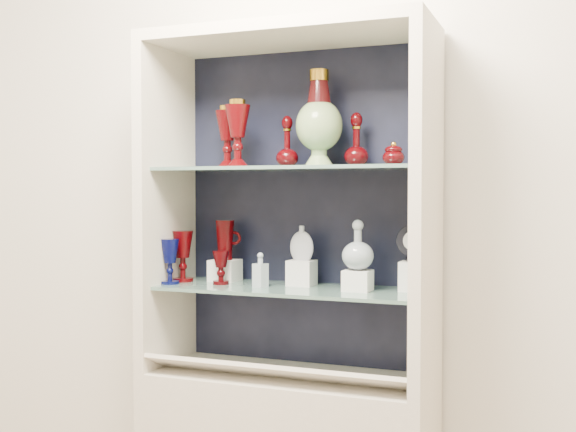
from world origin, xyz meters
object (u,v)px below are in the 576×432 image
at_px(pedestal_lamp_right, 238,134).
at_px(ruby_pitcher, 225,240).
at_px(clear_square_bottle, 260,270).
at_px(cobalt_goblet, 170,261).
at_px(cameo_medallion, 412,242).
at_px(ruby_decanter_b, 356,138).
at_px(clear_round_decanter, 358,246).
at_px(enamel_urn, 319,119).
at_px(lidded_bowl, 394,153).
at_px(pedestal_lamp_left, 227,137).
at_px(ruby_decanter_a, 287,139).
at_px(ruby_goblet_small, 221,268).
at_px(ruby_goblet_tall, 183,256).
at_px(flat_flask, 302,242).

xyz_separation_m(pedestal_lamp_right, ruby_pitcher, (-0.10, 0.10, -0.39)).
height_order(ruby_pitcher, clear_square_bottle, ruby_pitcher).
bearing_deg(cobalt_goblet, cameo_medallion, 8.32).
relative_size(ruby_decanter_b, clear_round_decanter, 1.24).
relative_size(enamel_urn, lidded_bowl, 4.07).
distance_m(pedestal_lamp_left, cobalt_goblet, 0.50).
distance_m(ruby_decanter_a, ruby_goblet_small, 0.52).
height_order(enamel_urn, clear_round_decanter, enamel_urn).
relative_size(pedestal_lamp_left, ruby_decanter_b, 1.14).
bearing_deg(ruby_pitcher, clear_round_decanter, -23.31).
relative_size(enamel_urn, ruby_decanter_b, 1.68).
xyz_separation_m(enamel_urn, cobalt_goblet, (-0.53, -0.11, -0.51)).
bearing_deg(clear_square_bottle, clear_round_decanter, 4.98).
xyz_separation_m(ruby_decanter_b, ruby_goblet_tall, (-0.65, -0.08, -0.43)).
relative_size(ruby_goblet_tall, clear_square_bottle, 1.56).
relative_size(pedestal_lamp_left, clear_round_decanter, 1.41).
bearing_deg(cobalt_goblet, ruby_decanter_a, 18.01).
bearing_deg(clear_square_bottle, cameo_medallion, 9.65).
xyz_separation_m(ruby_goblet_tall, ruby_pitcher, (0.14, 0.07, 0.06)).
relative_size(enamel_urn, ruby_goblet_tall, 1.78).
relative_size(pedestal_lamp_left, cobalt_goblet, 1.40).
distance_m(pedestal_lamp_right, clear_square_bottle, 0.49).
relative_size(ruby_decanter_b, flat_flask, 1.57).
relative_size(pedestal_lamp_right, ruby_pitcher, 1.61).
relative_size(pedestal_lamp_right, cameo_medallion, 1.85).
height_order(cobalt_goblet, ruby_goblet_tall, ruby_goblet_tall).
bearing_deg(pedestal_lamp_left, ruby_goblet_small, -88.79).
relative_size(ruby_goblet_tall, flat_flask, 1.48).
height_order(pedestal_lamp_right, flat_flask, pedestal_lamp_right).
relative_size(enamel_urn, clear_square_bottle, 2.77).
relative_size(clear_square_bottle, flat_flask, 0.95).
height_order(clear_square_bottle, cameo_medallion, cameo_medallion).
xyz_separation_m(enamel_urn, ruby_decanter_a, (-0.13, 0.02, -0.06)).
bearing_deg(flat_flask, enamel_urn, -7.13).
relative_size(pedestal_lamp_left, ruby_goblet_tall, 1.21).
distance_m(clear_square_bottle, cameo_medallion, 0.53).
xyz_separation_m(lidded_bowl, ruby_pitcher, (-0.65, 0.05, -0.31)).
bearing_deg(lidded_bowl, pedestal_lamp_left, 178.24).
height_order(enamel_urn, lidded_bowl, enamel_urn).
xyz_separation_m(cobalt_goblet, ruby_goblet_tall, (0.01, 0.08, 0.01)).
bearing_deg(cobalt_goblet, ruby_decanter_b, 13.19).
bearing_deg(flat_flask, ruby_decanter_b, 12.26).
height_order(cobalt_goblet, clear_round_decanter, clear_round_decanter).
relative_size(ruby_decanter_b, ruby_goblet_tall, 1.06).
distance_m(pedestal_lamp_left, pedestal_lamp_right, 0.11).
xyz_separation_m(pedestal_lamp_left, cameo_medallion, (0.68, 0.01, -0.37)).
bearing_deg(lidded_bowl, ruby_pitcher, 175.72).
height_order(enamel_urn, cameo_medallion, enamel_urn).
xyz_separation_m(ruby_goblet_small, flat_flask, (0.28, 0.07, 0.09)).
distance_m(enamel_urn, ruby_goblet_tall, 0.72).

